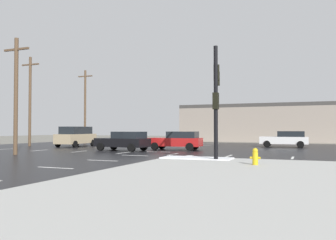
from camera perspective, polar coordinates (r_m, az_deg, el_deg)
ground_plane at (r=25.63m, az=-3.37°, el=-5.54°), size 120.00×120.00×0.00m
road_asphalt at (r=25.63m, az=-3.37°, el=-5.52°), size 44.00×44.00×0.02m
snow_strip_curbside at (r=20.08m, az=4.71°, el=-6.19°), size 4.00×1.60×0.06m
lane_markings at (r=23.88m, az=-2.16°, el=-5.79°), size 36.15×36.15×0.01m
traffic_signal_mast at (r=20.82m, az=7.89°, el=5.37°), size 1.56×5.99×6.20m
fire_hydrant at (r=16.96m, az=14.06°, el=-5.79°), size 0.48×0.26×0.79m
strip_building_background at (r=52.51m, az=16.39°, el=-0.48°), size 25.15×8.00×5.31m
sedan_white at (r=36.13m, az=18.65°, el=-2.92°), size 4.59×2.15×1.58m
sedan_red at (r=29.92m, az=1.50°, el=-3.32°), size 4.62×2.24×1.58m
sedan_black at (r=28.99m, az=-7.21°, el=-3.37°), size 4.67×2.40×1.58m
suv_tan at (r=36.84m, az=-14.80°, el=-2.55°), size 2.38×4.92×2.03m
utility_pole_mid at (r=26.77m, az=-23.58°, el=4.01°), size 2.20×0.28×8.23m
utility_pole_far at (r=39.36m, az=-21.62°, el=3.14°), size 2.20×0.28×9.38m
utility_pole_distant at (r=48.37m, az=-13.39°, el=2.45°), size 2.20×0.28×9.73m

